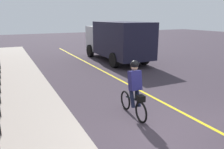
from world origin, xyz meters
TOP-DOWN VIEW (x-y plane):
  - ground_plane at (0.00, 0.00)m, footprint 80.00×80.00m
  - lane_line_centre at (0.00, -1.60)m, footprint 36.00×0.12m
  - cyclist_lead at (1.28, -0.01)m, footprint 1.71×0.38m
  - box_truck_background at (9.57, -3.76)m, footprint 6.74×2.62m

SIDE VIEW (x-z plane):
  - ground_plane at x=0.00m, z-range 0.00..0.00m
  - lane_line_centre at x=0.00m, z-range 0.00..0.01m
  - cyclist_lead at x=1.28m, z-range 0.00..1.82m
  - box_truck_background at x=9.57m, z-range 0.16..2.94m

